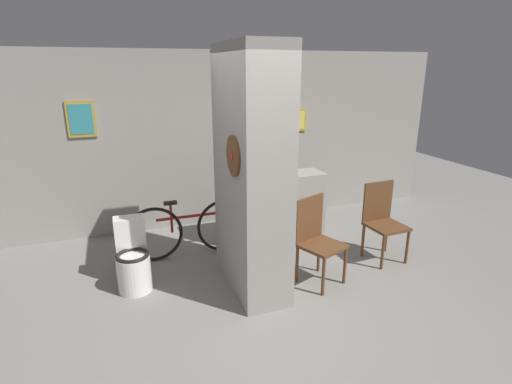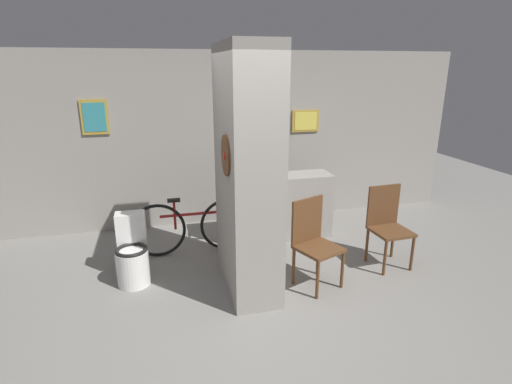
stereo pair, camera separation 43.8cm
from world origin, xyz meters
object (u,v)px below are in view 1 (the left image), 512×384
object	(u,v)px
chair_by_doorway	(382,218)
chair_near_pillar	(316,237)
toilet	(133,260)
bottle_tall	(266,167)
bicycle	(190,229)

from	to	relation	value
chair_by_doorway	chair_near_pillar	bearing A→B (deg)	-170.90
chair_near_pillar	chair_by_doorway	world-z (taller)	same
toilet	chair_near_pillar	size ratio (longest dim) A/B	0.78
bottle_tall	toilet	bearing A→B (deg)	-156.82
chair_by_doorway	bottle_tall	size ratio (longest dim) A/B	2.92
chair_by_doorway	bicycle	size ratio (longest dim) A/B	0.61
chair_near_pillar	bicycle	bearing A→B (deg)	116.00
bottle_tall	chair_by_doorway	bearing A→B (deg)	-43.19
bicycle	bottle_tall	world-z (taller)	bottle_tall
toilet	chair_by_doorway	xyz separation A→B (m)	(3.03, -0.29, 0.21)
bicycle	chair_by_doorway	bearing A→B (deg)	-20.73
toilet	bicycle	distance (m)	0.94
chair_near_pillar	chair_by_doorway	size ratio (longest dim) A/B	1.00
chair_by_doorway	bicycle	distance (m)	2.45
toilet	bicycle	bearing A→B (deg)	37.67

